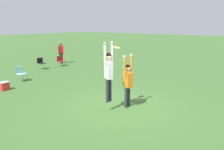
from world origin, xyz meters
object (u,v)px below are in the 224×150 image
(camping_chair_2, at_px, (41,62))
(cooler_box, at_px, (4,86))
(frisbee, at_px, (117,48))
(person_spectator_near, at_px, (61,50))
(person_jumping, at_px, (109,70))
(person_defending, at_px, (128,80))
(camping_chair_0, at_px, (60,60))
(camping_chair_1, at_px, (20,72))

(camping_chair_2, distance_m, cooler_box, 5.19)
(frisbee, distance_m, person_spectator_near, 10.80)
(person_jumping, distance_m, camping_chair_2, 9.34)
(person_jumping, relative_size, camping_chair_2, 2.73)
(person_defending, height_order, camping_chair_2, person_defending)
(camping_chair_0, xyz_separation_m, person_spectator_near, (0.76, 0.81, 0.63))
(person_jumping, height_order, cooler_box, person_jumping)
(camping_chair_0, relative_size, person_spectator_near, 0.44)
(camping_chair_2, xyz_separation_m, cooler_box, (-4.26, -2.95, -0.30))
(camping_chair_2, bearing_deg, cooler_box, 43.35)
(person_defending, relative_size, camping_chair_2, 2.51)
(person_jumping, relative_size, person_defending, 1.09)
(camping_chair_1, distance_m, person_spectator_near, 5.87)
(frisbee, height_order, camping_chair_0, frisbee)
(person_jumping, xyz_separation_m, camping_chair_1, (0.41, 6.77, -1.06))
(person_jumping, distance_m, frisbee, 0.93)
(person_jumping, relative_size, camping_chair_1, 2.77)
(person_jumping, xyz_separation_m, frisbee, (0.47, -0.02, 0.80))
(camping_chair_1, bearing_deg, camping_chair_2, -132.64)
(person_spectator_near, bearing_deg, person_jumping, -92.10)
(person_jumping, xyz_separation_m, camping_chair_2, (3.19, 8.72, -1.05))
(person_jumping, relative_size, cooler_box, 5.50)
(person_jumping, bearing_deg, person_defending, -90.00)
(person_jumping, height_order, person_spectator_near, person_jumping)
(person_defending, relative_size, cooler_box, 5.06)
(camping_chair_0, distance_m, cooler_box, 6.58)
(camping_chair_1, bearing_deg, cooler_box, 46.49)
(camping_chair_0, xyz_separation_m, cooler_box, (-5.95, -2.80, -0.25))
(camping_chair_0, xyz_separation_m, camping_chair_2, (-1.68, 0.15, 0.05))
(person_defending, relative_size, camping_chair_0, 2.63)
(camping_chair_1, xyz_separation_m, cooler_box, (-1.49, -1.01, -0.29))
(camping_chair_2, bearing_deg, person_jumping, 78.58)
(person_jumping, bearing_deg, camping_chair_1, 25.39)
(frisbee, bearing_deg, person_jumping, 177.82)
(camping_chair_0, bearing_deg, frisbee, 65.99)
(person_defending, distance_m, camping_chair_2, 9.46)
(person_jumping, height_order, frisbee, person_jumping)
(camping_chair_2, bearing_deg, person_defending, 83.40)
(person_jumping, xyz_separation_m, cooler_box, (-1.08, 5.77, -1.35))
(person_jumping, distance_m, person_spectator_near, 10.95)
(person_spectator_near, distance_m, cooler_box, 7.67)
(camping_chair_1, relative_size, camping_chair_2, 0.99)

